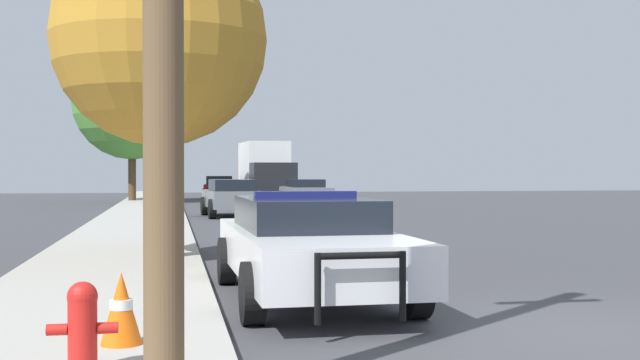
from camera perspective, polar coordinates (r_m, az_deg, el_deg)
The scene contains 12 objects.
ground_plane at distance 8.93m, azimuth 17.58°, elevation -10.32°, with size 110.00×110.00×0.00m, color #3D3D42.
sidewalk_left at distance 7.95m, azimuth -17.58°, elevation -11.21°, with size 3.00×110.00×0.13m.
police_car at distance 10.65m, azimuth -0.85°, elevation -4.53°, with size 2.19×5.38×1.42m.
fire_hydrant at distance 6.62m, azimuth -16.53°, elevation -9.76°, with size 0.54×0.24×0.70m.
traffic_light at distance 28.89m, azimuth -8.85°, elevation 4.88°, with size 3.22×0.35×5.28m.
car_background_midblock at distance 29.65m, azimuth -6.30°, elevation -1.18°, with size 2.18×4.08×1.38m.
car_background_oncoming at distance 37.91m, azimuth -1.04°, elevation -0.82°, with size 2.13×4.30×1.29m.
car_background_distant at distance 49.45m, azimuth -7.15°, elevation -0.46°, with size 2.26×4.75×1.37m.
box_truck at distance 48.34m, azimuth -3.91°, elevation 0.81°, with size 2.90×7.15×3.43m.
tree_sidewalk_near at distance 14.98m, azimuth -11.32°, elevation 9.74°, with size 3.89×3.89×5.91m.
tree_sidewalk_far at distance 43.64m, azimuth -13.23°, elevation 5.51°, with size 6.23×6.23×8.38m.
traffic_cone at distance 7.53m, azimuth -13.94°, elevation -8.82°, with size 0.38×0.38×0.66m.
Camera 1 is at (-4.15, -7.73, 1.70)m, focal length 45.00 mm.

